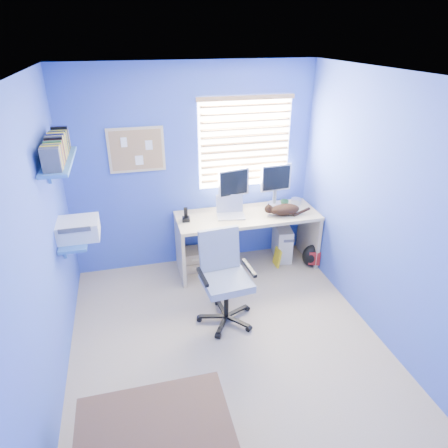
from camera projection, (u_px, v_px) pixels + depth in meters
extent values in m
cube|color=tan|center=(225.00, 338.00, 4.02)|extent=(3.00, 3.20, 0.00)
cube|color=white|center=(226.00, 74.00, 2.92)|extent=(3.00, 3.20, 0.00)
cube|color=blue|center=(193.00, 170.00, 4.86)|extent=(3.00, 0.01, 2.50)
cube|color=blue|center=(302.00, 360.00, 2.07)|extent=(3.00, 0.01, 2.50)
cube|color=blue|center=(41.00, 248.00, 3.14)|extent=(0.01, 3.20, 2.50)
cube|color=blue|center=(378.00, 210.00, 3.80)|extent=(0.01, 3.20, 2.50)
cube|color=tan|center=(247.00, 241.00, 5.08)|extent=(1.75, 0.65, 0.74)
cube|color=silver|center=(231.00, 208.00, 4.81)|extent=(0.36, 0.30, 0.22)
cube|color=silver|center=(233.00, 190.00, 4.92)|extent=(0.42, 0.20, 0.54)
cube|color=silver|center=(275.00, 185.00, 5.08)|extent=(0.41, 0.15, 0.54)
cube|color=black|center=(186.00, 214.00, 4.72)|extent=(0.10, 0.12, 0.17)
imported|color=#2A623A|center=(284.00, 204.00, 5.08)|extent=(0.10, 0.09, 0.10)
cylinder|color=silver|center=(296.00, 201.00, 5.20)|extent=(0.13, 0.13, 0.07)
ellipsoid|color=black|center=(285.00, 210.00, 4.88)|extent=(0.41, 0.27, 0.13)
cube|color=beige|center=(282.00, 242.00, 5.36)|extent=(0.26, 0.46, 0.45)
cube|color=tan|center=(194.00, 259.00, 5.13)|extent=(0.35, 0.28, 0.27)
cube|color=yellow|center=(277.00, 257.00, 5.20)|extent=(0.03, 0.17, 0.24)
ellipsoid|color=black|center=(312.00, 255.00, 5.18)|extent=(0.31, 0.27, 0.30)
cylinder|color=black|center=(226.00, 318.00, 4.24)|extent=(0.62, 0.62, 0.06)
cylinder|color=black|center=(226.00, 301.00, 4.14)|extent=(0.05, 0.05, 0.40)
cube|color=#93A2BA|center=(226.00, 282.00, 4.04)|extent=(0.50, 0.50, 0.08)
cube|color=#93A2BA|center=(219.00, 249.00, 4.11)|extent=(0.43, 0.10, 0.44)
cube|color=white|center=(245.00, 143.00, 4.86)|extent=(1.15, 0.01, 1.10)
cube|color=tan|center=(246.00, 143.00, 4.84)|extent=(1.10, 0.03, 1.00)
cube|color=tan|center=(136.00, 150.00, 4.57)|extent=(0.64, 0.02, 0.52)
cube|color=tan|center=(136.00, 150.00, 4.56)|extent=(0.58, 0.01, 0.46)
cube|color=#3A72BB|center=(74.00, 239.00, 3.96)|extent=(0.26, 0.55, 0.03)
cube|color=silver|center=(77.00, 229.00, 3.93)|extent=(0.42, 0.34, 0.18)
cube|color=#3A72BB|center=(59.00, 161.00, 3.61)|extent=(0.24, 0.90, 0.03)
cube|color=navy|center=(55.00, 148.00, 3.55)|extent=(0.15, 0.80, 0.22)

